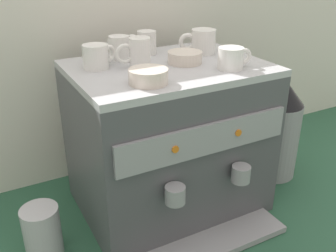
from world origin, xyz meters
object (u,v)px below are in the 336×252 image
Objects in this scene: espresso_machine at (169,139)px; ceramic_bowl_0 at (148,77)px; ceramic_cup_2 at (97,56)px; ceramic_cup_3 at (202,42)px; ceramic_bowl_1 at (185,58)px; milk_pitcher at (42,231)px; ceramic_cup_1 at (232,58)px; ceramic_cup_5 at (119,47)px; ceramic_cup_4 at (144,43)px; coffee_grinder at (276,127)px; ceramic_cup_0 at (138,52)px.

ceramic_bowl_0 is at bearing -135.52° from espresso_machine.
espresso_machine is at bearing -19.16° from ceramic_cup_2.
ceramic_cup_3 is (0.36, 0.00, 0.00)m from ceramic_cup_2.
milk_pitcher is at bearing -174.70° from ceramic_bowl_1.
ceramic_cup_1 is at bearing -40.20° from espresso_machine.
ceramic_cup_5 is 0.59m from milk_pitcher.
ceramic_cup_2 reaches higher than espresso_machine.
ceramic_bowl_0 is at bearing -113.24° from ceramic_cup_4.
ceramic_cup_1 is at bearing 1.05° from ceramic_bowl_0.
espresso_machine is 5.62× the size of ceramic_bowl_0.
ceramic_cup_5 is at bearing 29.04° from milk_pitcher.
espresso_machine is 5.71× the size of ceramic_cup_5.
ceramic_cup_3 is at bearing 162.17° from coffee_grinder.
ceramic_cup_1 is 0.70× the size of milk_pitcher.
ceramic_bowl_1 is at bearing -16.05° from ceramic_cup_2.
ceramic_cup_4 is at bearing 23.63° from ceramic_cup_2.
milk_pitcher is at bearing 173.08° from ceramic_cup_1.
ceramic_cup_2 is 0.12m from ceramic_cup_5.
ceramic_cup_2 reaches higher than milk_pitcher.
ceramic_bowl_1 is (-0.11, -0.07, -0.02)m from ceramic_cup_3.
ceramic_bowl_1 reaches higher than milk_pitcher.
ceramic_cup_5 is at bearing 127.56° from espresso_machine.
ceramic_cup_4 is 0.90× the size of ceramic_bowl_0.
coffee_grinder is at bearing -17.83° from ceramic_cup_3.
ceramic_cup_3 is 0.19m from ceramic_cup_4.
espresso_machine is 0.35m from ceramic_cup_2.
ceramic_cup_1 is 0.35m from ceramic_cup_5.
ceramic_cup_5 is 0.26m from ceramic_bowl_0.
ceramic_cup_1 is 0.99× the size of ceramic_cup_2.
coffee_grinder is at bearing -2.86° from ceramic_bowl_1.
espresso_machine is 5.37× the size of ceramic_cup_1.
ceramic_cup_0 is 1.03× the size of ceramic_bowl_0.
ceramic_cup_1 is (0.23, -0.15, -0.01)m from ceramic_cup_0.
ceramic_cup_3 is at bearing 23.23° from espresso_machine.
ceramic_cup_3 is 0.35m from ceramic_bowl_0.
espresso_machine reaches higher than coffee_grinder.
ceramic_bowl_0 is at bearing -13.58° from milk_pitcher.
ceramic_cup_4 reaches higher than ceramic_cup_5.
ceramic_cup_0 is at bearing 167.29° from ceramic_bowl_1.
espresso_machine reaches higher than milk_pitcher.
ceramic_cup_0 is (-0.09, 0.03, 0.29)m from espresso_machine.
ceramic_cup_3 reaches higher than ceramic_cup_5.
ceramic_cup_3 is at bearing 33.91° from ceramic_bowl_0.
ceramic_bowl_0 is 0.98× the size of ceramic_bowl_1.
ceramic_cup_4 is (-0.15, 0.27, 0.01)m from ceramic_cup_1.
coffee_grinder is (0.58, 0.10, -0.31)m from ceramic_bowl_0.
ceramic_cup_2 reaches higher than coffee_grinder.
ceramic_cup_5 is at bearing 163.99° from coffee_grinder.
ceramic_cup_5 is 0.21m from ceramic_bowl_1.
milk_pitcher is at bearing -178.33° from coffee_grinder.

